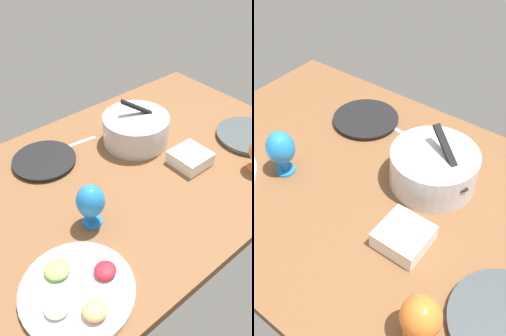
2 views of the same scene
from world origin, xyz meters
The scene contains 7 objects.
ground_plane centered at (0.00, 0.00, -2.00)cm, with size 160.00×104.00×4.00cm, color brown.
dinner_plate_left centered at (-25.87, 27.54, 1.02)cm, with size 26.47×26.47×1.96cm.
mixing_bowl centered at (13.52, 14.46, 6.88)cm, with size 29.41×29.19×19.82cm.
hurricane_glass_blue centered at (-30.16, -12.22, 10.15)cm, with size 9.82×9.82×16.65cm.
hurricane_glass_orange centered at (38.34, -32.39, 9.02)cm, with size 9.93×9.93×15.11cm.
square_bowl_white centered at (20.03, -12.16, 3.16)cm, with size 14.34×14.34×5.68cm.
fork_by_left_plate centered at (-7.62, 29.74, 0.30)cm, with size 18.00×1.80×0.60cm, color silver.
Camera 2 is at (54.68, -69.28, 93.27)cm, focal length 40.86 mm.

